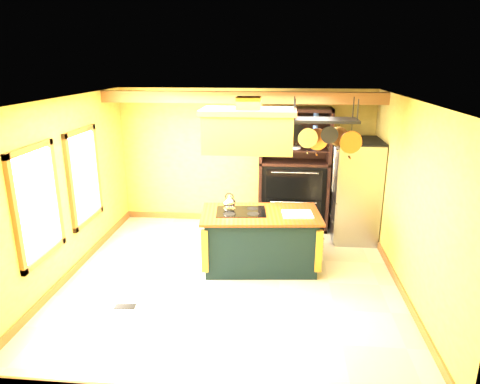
% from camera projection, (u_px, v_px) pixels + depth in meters
% --- Properties ---
extents(floor, '(5.00, 5.00, 0.00)m').
position_uv_depth(floor, '(231.00, 278.00, 6.57)').
color(floor, beige).
rests_on(floor, ground).
extents(ceiling, '(5.00, 5.00, 0.00)m').
position_uv_depth(ceiling, '(230.00, 100.00, 5.78)').
color(ceiling, white).
rests_on(ceiling, wall_back).
extents(wall_back, '(5.00, 0.02, 2.70)m').
position_uv_depth(wall_back, '(245.00, 157.00, 8.55)').
color(wall_back, gold).
rests_on(wall_back, floor).
extents(wall_front, '(5.00, 0.02, 2.70)m').
position_uv_depth(wall_front, '(199.00, 279.00, 3.80)').
color(wall_front, gold).
rests_on(wall_front, floor).
extents(wall_left, '(0.02, 5.00, 2.70)m').
position_uv_depth(wall_left, '(65.00, 190.00, 6.40)').
color(wall_left, gold).
rests_on(wall_left, floor).
extents(wall_right, '(0.02, 5.00, 2.70)m').
position_uv_depth(wall_right, '(409.00, 200.00, 5.95)').
color(wall_right, gold).
rests_on(wall_right, floor).
extents(ceiling_beam, '(5.00, 0.15, 0.20)m').
position_uv_depth(ceiling_beam, '(241.00, 97.00, 7.43)').
color(ceiling_beam, olive).
rests_on(ceiling_beam, ceiling).
extents(window_near, '(0.06, 1.06, 1.56)m').
position_uv_depth(window_near, '(38.00, 204.00, 5.62)').
color(window_near, olive).
rests_on(window_near, wall_left).
extents(window_far, '(0.06, 1.06, 1.56)m').
position_uv_depth(window_far, '(85.00, 176.00, 6.95)').
color(window_far, olive).
rests_on(window_far, wall_left).
extents(kitchen_island, '(1.94, 1.20, 1.11)m').
position_uv_depth(kitchen_island, '(260.00, 239.00, 6.83)').
color(kitchen_island, black).
rests_on(kitchen_island, floor).
extents(range_hood, '(1.39, 0.78, 0.80)m').
position_uv_depth(range_hood, '(248.00, 129.00, 6.32)').
color(range_hood, '#AB792A').
rests_on(range_hood, ceiling).
extents(pot_rack, '(1.06, 0.48, 0.78)m').
position_uv_depth(pot_rack, '(325.00, 129.00, 6.22)').
color(pot_rack, black).
rests_on(pot_rack, ceiling).
extents(refrigerator, '(0.79, 0.93, 1.83)m').
position_uv_depth(refrigerator, '(355.00, 192.00, 7.84)').
color(refrigerator, '#92959A').
rests_on(refrigerator, floor).
extents(hutch, '(1.34, 0.61, 2.37)m').
position_uv_depth(hutch, '(293.00, 183.00, 8.35)').
color(hutch, black).
rests_on(hutch, floor).
extents(floor_register, '(0.29, 0.15, 0.01)m').
position_uv_depth(floor_register, '(125.00, 306.00, 5.81)').
color(floor_register, black).
rests_on(floor_register, floor).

